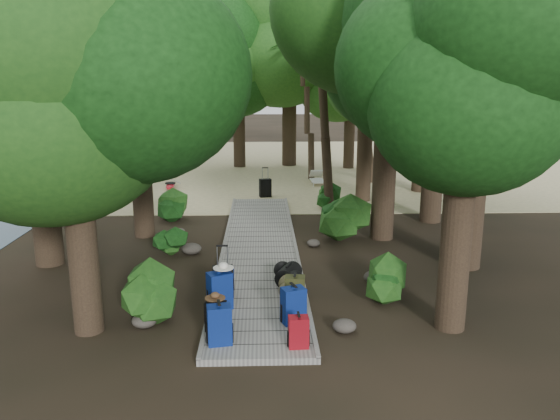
{
  "coord_description": "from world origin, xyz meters",
  "views": [
    {
      "loc": [
        0.07,
        -12.93,
        4.48
      ],
      "look_at": [
        0.56,
        1.55,
        1.0
      ],
      "focal_mm": 35.0,
      "sensor_mm": 36.0,
      "label": 1
    }
  ],
  "objects_px": {
    "backpack_right_d": "(295,288)",
    "suitcase_on_boardwalk": "(223,281)",
    "lone_suitcase_on_sand": "(265,188)",
    "backpack_left_d": "(224,278)",
    "backpack_right_c": "(295,302)",
    "backpack_left_b": "(216,315)",
    "backpack_left_a": "(219,323)",
    "backpack_left_c": "(220,289)",
    "duffel_right_black": "(289,275)",
    "duffel_right_khaki": "(292,286)",
    "kayak": "(170,184)",
    "sun_lounger": "(318,178)",
    "backpack_right_b": "(293,303)",
    "backpack_right_a": "(299,330)"
  },
  "relations": [
    {
      "from": "backpack_right_d",
      "to": "lone_suitcase_on_sand",
      "type": "height_order",
      "value": "same"
    },
    {
      "from": "backpack_right_c",
      "to": "sun_lounger",
      "type": "height_order",
      "value": "backpack_right_c"
    },
    {
      "from": "backpack_left_c",
      "to": "lone_suitcase_on_sand",
      "type": "xyz_separation_m",
      "value": [
        0.96,
        10.86,
        -0.16
      ]
    },
    {
      "from": "backpack_right_d",
      "to": "duffel_right_black",
      "type": "distance_m",
      "value": 1.01
    },
    {
      "from": "backpack_right_d",
      "to": "backpack_left_b",
      "type": "bearing_deg",
      "value": -132.62
    },
    {
      "from": "duffel_right_khaki",
      "to": "kayak",
      "type": "distance_m",
      "value": 12.84
    },
    {
      "from": "backpack_right_d",
      "to": "lone_suitcase_on_sand",
      "type": "xyz_separation_m",
      "value": [
        -0.52,
        10.6,
        -0.05
      ]
    },
    {
      "from": "backpack_left_d",
      "to": "lone_suitcase_on_sand",
      "type": "distance_m",
      "value": 9.98
    },
    {
      "from": "lone_suitcase_on_sand",
      "to": "backpack_left_c",
      "type": "bearing_deg",
      "value": -108.63
    },
    {
      "from": "backpack_right_b",
      "to": "lone_suitcase_on_sand",
      "type": "bearing_deg",
      "value": 71.95
    },
    {
      "from": "backpack_left_a",
      "to": "backpack_left_b",
      "type": "bearing_deg",
      "value": 93.18
    },
    {
      "from": "backpack_right_b",
      "to": "duffel_right_khaki",
      "type": "distance_m",
      "value": 1.36
    },
    {
      "from": "backpack_right_c",
      "to": "suitcase_on_boardwalk",
      "type": "height_order",
      "value": "suitcase_on_boardwalk"
    },
    {
      "from": "backpack_right_d",
      "to": "kayak",
      "type": "relative_size",
      "value": 0.19
    },
    {
      "from": "backpack_right_b",
      "to": "duffel_right_khaki",
      "type": "bearing_deg",
      "value": 67.63
    },
    {
      "from": "backpack_left_c",
      "to": "kayak",
      "type": "xyz_separation_m",
      "value": [
        -3.01,
        12.71,
        -0.35
      ]
    },
    {
      "from": "backpack_right_d",
      "to": "sun_lounger",
      "type": "height_order",
      "value": "backpack_right_d"
    },
    {
      "from": "backpack_left_a",
      "to": "backpack_left_b",
      "type": "distance_m",
      "value": 0.46
    },
    {
      "from": "duffel_right_khaki",
      "to": "kayak",
      "type": "xyz_separation_m",
      "value": [
        -4.45,
        12.04,
        -0.12
      ]
    },
    {
      "from": "duffel_right_khaki",
      "to": "duffel_right_black",
      "type": "distance_m",
      "value": 0.6
    },
    {
      "from": "backpack_left_b",
      "to": "backpack_right_d",
      "type": "relative_size",
      "value": 1.05
    },
    {
      "from": "backpack_right_d",
      "to": "backpack_right_a",
      "type": "bearing_deg",
      "value": -85.18
    },
    {
      "from": "duffel_right_khaki",
      "to": "lone_suitcase_on_sand",
      "type": "bearing_deg",
      "value": 64.66
    },
    {
      "from": "backpack_left_c",
      "to": "duffel_right_black",
      "type": "bearing_deg",
      "value": 16.1
    },
    {
      "from": "backpack_right_d",
      "to": "backpack_left_d",
      "type": "bearing_deg",
      "value": 161.94
    },
    {
      "from": "duffel_right_black",
      "to": "backpack_left_a",
      "type": "bearing_deg",
      "value": -94.45
    },
    {
      "from": "backpack_right_d",
      "to": "kayak",
      "type": "height_order",
      "value": "backpack_right_d"
    },
    {
      "from": "kayak",
      "to": "backpack_left_a",
      "type": "bearing_deg",
      "value": -81.23
    },
    {
      "from": "backpack_left_b",
      "to": "backpack_left_d",
      "type": "relative_size",
      "value": 1.14
    },
    {
      "from": "suitcase_on_boardwalk",
      "to": "lone_suitcase_on_sand",
      "type": "relative_size",
      "value": 0.93
    },
    {
      "from": "backpack_right_d",
      "to": "suitcase_on_boardwalk",
      "type": "relative_size",
      "value": 0.93
    },
    {
      "from": "duffel_right_black",
      "to": "suitcase_on_boardwalk",
      "type": "bearing_deg",
      "value": -133.77
    },
    {
      "from": "backpack_right_a",
      "to": "duffel_right_black",
      "type": "relative_size",
      "value": 0.89
    },
    {
      "from": "backpack_left_b",
      "to": "suitcase_on_boardwalk",
      "type": "relative_size",
      "value": 0.98
    },
    {
      "from": "backpack_left_d",
      "to": "suitcase_on_boardwalk",
      "type": "relative_size",
      "value": 0.86
    },
    {
      "from": "duffel_right_black",
      "to": "suitcase_on_boardwalk",
      "type": "height_order",
      "value": "suitcase_on_boardwalk"
    },
    {
      "from": "backpack_left_a",
      "to": "backpack_right_d",
      "type": "bearing_deg",
      "value": 41.96
    },
    {
      "from": "backpack_left_b",
      "to": "backpack_left_a",
      "type": "bearing_deg",
      "value": -63.54
    },
    {
      "from": "backpack_left_b",
      "to": "backpack_right_a",
      "type": "xyz_separation_m",
      "value": [
        1.42,
        -0.6,
        -0.02
      ]
    },
    {
      "from": "duffel_right_black",
      "to": "kayak",
      "type": "bearing_deg",
      "value": 132.13
    },
    {
      "from": "backpack_left_d",
      "to": "lone_suitcase_on_sand",
      "type": "relative_size",
      "value": 0.79
    },
    {
      "from": "backpack_right_b",
      "to": "sun_lounger",
      "type": "bearing_deg",
      "value": 62.21
    },
    {
      "from": "backpack_left_a",
      "to": "duffel_right_black",
      "type": "relative_size",
      "value": 1.13
    },
    {
      "from": "backpack_right_d",
      "to": "suitcase_on_boardwalk",
      "type": "xyz_separation_m",
      "value": [
        -1.46,
        0.35,
        0.02
      ]
    },
    {
      "from": "lone_suitcase_on_sand",
      "to": "kayak",
      "type": "distance_m",
      "value": 4.39
    },
    {
      "from": "kayak",
      "to": "duffel_right_khaki",
      "type": "bearing_deg",
      "value": -73.32
    },
    {
      "from": "backpack_right_c",
      "to": "backpack_left_d",
      "type": "bearing_deg",
      "value": 158.27
    },
    {
      "from": "backpack_left_c",
      "to": "backpack_left_d",
      "type": "distance_m",
      "value": 0.94
    },
    {
      "from": "backpack_right_b",
      "to": "backpack_right_c",
      "type": "bearing_deg",
      "value": 59.54
    },
    {
      "from": "backpack_right_c",
      "to": "suitcase_on_boardwalk",
      "type": "relative_size",
      "value": 0.92
    }
  ]
}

